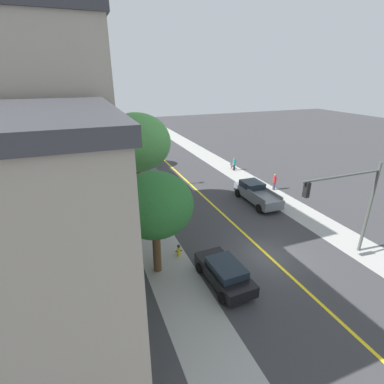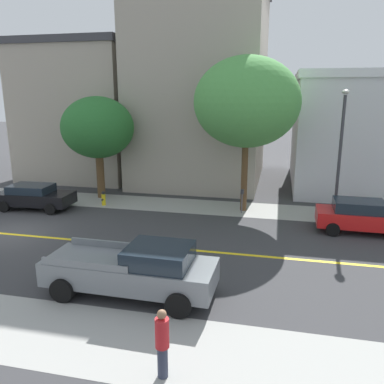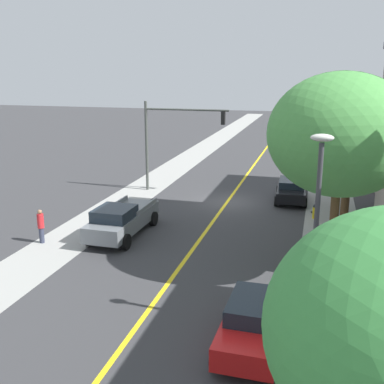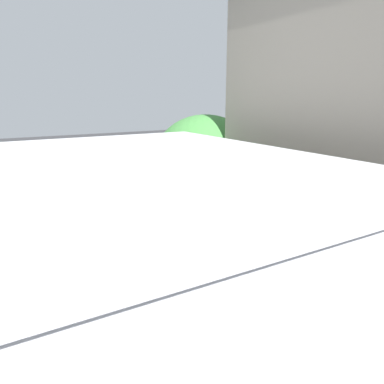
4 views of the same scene
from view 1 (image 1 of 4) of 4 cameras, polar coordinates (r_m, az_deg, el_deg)
The scene contains 21 objects.
ground_plane at distance 20.81m, azimuth 14.85°, elevation -12.08°, with size 140.00×140.00×0.00m, color #38383A.
sidewalk_left at distance 18.23m, azimuth -3.27°, elevation -16.79°, with size 3.05×126.00×0.01m, color #9E9E99.
sidewalk_right at distance 24.95m, azimuth 27.55°, elevation -7.91°, with size 3.05×126.00×0.01m, color #9E9E99.
road_centerline_stripe at distance 20.81m, azimuth 14.85°, elevation -12.07°, with size 0.20×126.00×0.00m, color yellow.
brick_apartment_block at distance 20.92m, azimuth -32.00°, elevation 7.38°, with size 12.03×9.27×14.58m.
pale_office_building at distance 33.60m, azimuth -27.69°, elevation 6.83°, with size 11.87×11.24×7.98m.
corner_shop_building at distance 44.63m, azimuth -26.52°, elevation 10.37°, with size 9.96×7.95×8.08m.
street_tree_left_near at distance 38.35m, azimuth -15.61°, elevation 12.21°, with size 3.87×3.87×7.00m.
street_tree_right_corner at distance 25.14m, azimuth -10.89°, elevation 9.52°, with size 5.79×5.79×8.59m.
street_tree_left_far at distance 16.75m, azimuth -7.41°, elevation -2.58°, with size 4.52×4.52×6.45m.
fire_hydrant at distance 19.95m, azimuth -2.63°, elevation -11.39°, with size 0.44×0.24×0.87m.
parking_meter at distance 26.80m, azimuth -8.84°, elevation -1.26°, with size 0.12×0.18×1.39m.
traffic_light_mast at distance 20.60m, azimuth 28.81°, elevation -0.96°, with size 6.08×0.32×6.42m.
street_lamp at distance 30.42m, azimuth -11.11°, elevation 7.89°, with size 0.70×0.36×6.78m.
red_sedan_left_curb at distance 32.63m, azimuth -8.07°, elevation 2.94°, with size 2.13×4.33×1.58m.
green_sedan_left_curb at distance 39.60m, azimuth -10.62°, elevation 6.19°, with size 2.15×4.42×1.53m.
black_sedan_left_curb at distance 17.59m, azimuth 6.41°, elevation -15.41°, with size 2.23×4.43×1.44m.
grey_pickup_truck at distance 28.32m, azimuth 12.55°, elevation -0.24°, with size 2.32×5.74×1.79m.
pedestrian_teal_shirt at distance 37.39m, azimuth 8.29°, elevation 5.50°, with size 0.33×0.33×1.64m.
pedestrian_red_shirt at distance 31.82m, azimuth 15.92°, elevation 2.00°, with size 0.33×0.33×1.77m.
small_dog at distance 38.16m, azimuth 7.91°, elevation 5.16°, with size 0.35×0.85×0.64m.
Camera 1 is at (-10.88, -13.54, 11.46)m, focal length 27.10 mm.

